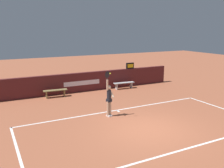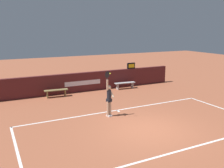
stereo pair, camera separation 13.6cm
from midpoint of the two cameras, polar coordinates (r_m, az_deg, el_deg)
name	(u,v)px [view 2 (the right image)]	position (r m, az deg, el deg)	size (l,w,h in m)	color
ground_plane	(147,129)	(11.22, 8.49, -10.24)	(60.00, 60.00, 0.00)	#9F5438
court_lines	(143,126)	(11.52, 7.37, -9.58)	(10.85, 5.18, 0.00)	white
back_wall	(86,82)	(17.56, -5.84, 0.52)	(13.78, 0.28, 1.35)	#511D1E
speed_display	(131,66)	(18.99, 4.61, 4.21)	(0.63, 0.14, 0.45)	black
tennis_player	(109,98)	(12.36, -0.38, -3.22)	(0.48, 0.41, 2.34)	tan
tennis_ball	(110,74)	(11.73, -0.11, 2.42)	(0.07, 0.07, 0.07)	#CCDB30
courtside_bench_near	(56,91)	(16.39, -12.48, -1.69)	(1.53, 0.47, 0.48)	olive
courtside_bench_far	(125,84)	(18.23, 3.19, 0.01)	(1.59, 0.48, 0.47)	#B1B1B3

